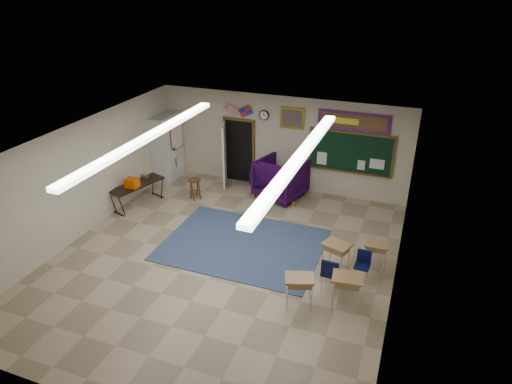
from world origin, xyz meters
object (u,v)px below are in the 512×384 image
at_px(student_desk_front_left, 336,255).
at_px(student_desk_front_right, 376,254).
at_px(wingback_armchair, 281,178).
at_px(wooden_stool, 195,189).
at_px(folding_table, 138,193).

xyz_separation_m(student_desk_front_left, student_desk_front_right, (0.87, 0.43, -0.02)).
bearing_deg(wingback_armchair, wooden_stool, 41.64).
distance_m(folding_table, wooden_stool, 1.71).
bearing_deg(student_desk_front_right, folding_table, 170.91).
height_order(folding_table, wooden_stool, folding_table).
bearing_deg(wingback_armchair, student_desk_front_right, 155.93).
height_order(wingback_armchair, student_desk_front_right, wingback_armchair).
relative_size(student_desk_front_right, folding_table, 0.38).
height_order(student_desk_front_left, student_desk_front_right, student_desk_front_left).
xyz_separation_m(wingback_armchair, folding_table, (-3.82, -2.07, -0.23)).
xyz_separation_m(student_desk_front_left, wooden_stool, (-4.80, 2.14, -0.05)).
relative_size(wingback_armchair, folding_table, 0.76).
bearing_deg(student_desk_front_right, wooden_stool, 160.14).
relative_size(student_desk_front_left, student_desk_front_right, 1.06).
xyz_separation_m(student_desk_front_right, folding_table, (-7.08, 0.75, 0.01)).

